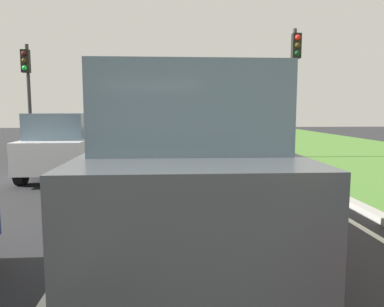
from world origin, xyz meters
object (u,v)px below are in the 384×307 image
at_px(car_suv_ahead, 184,168).
at_px(traffic_light_near_right, 295,71).
at_px(traffic_light_overhead_left, 27,81).
at_px(car_hatchback_far, 63,145).

height_order(car_suv_ahead, traffic_light_near_right, traffic_light_near_right).
bearing_deg(traffic_light_overhead_left, car_hatchback_far, -62.00).
bearing_deg(car_suv_ahead, traffic_light_near_right, 64.30).
bearing_deg(car_hatchback_far, car_suv_ahead, -64.58).
bearing_deg(traffic_light_near_right, traffic_light_overhead_left, 169.83).
distance_m(car_hatchback_far, traffic_light_near_right, 8.68).
height_order(car_suv_ahead, car_hatchback_far, car_suv_ahead).
bearing_deg(traffic_light_near_right, car_suv_ahead, -116.26).
height_order(car_suv_ahead, traffic_light_overhead_left, traffic_light_overhead_left).
xyz_separation_m(car_suv_ahead, traffic_light_near_right, (4.60, 9.33, 2.14)).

